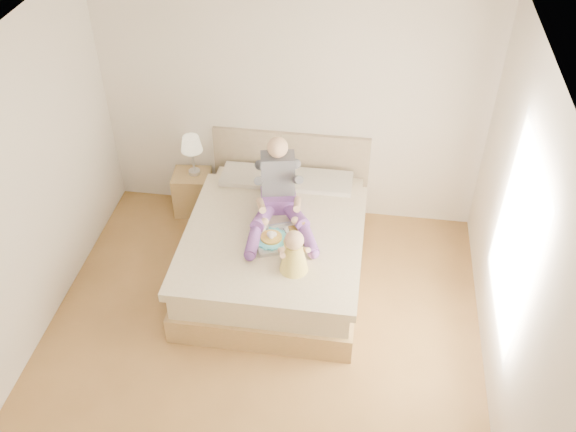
# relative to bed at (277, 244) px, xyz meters

# --- Properties ---
(room) EXTENTS (4.02, 4.22, 2.71)m
(room) POSITION_rel_bed_xyz_m (0.08, -1.08, 1.19)
(room) COLOR brown
(room) RESTS_ON ground
(bed) EXTENTS (1.70, 2.18, 1.00)m
(bed) POSITION_rel_bed_xyz_m (0.00, 0.00, 0.00)
(bed) COLOR olive
(bed) RESTS_ON ground
(nightstand) EXTENTS (0.44, 0.40, 0.49)m
(nightstand) POSITION_rel_bed_xyz_m (-1.08, 0.80, -0.07)
(nightstand) COLOR olive
(nightstand) RESTS_ON ground
(lamp) EXTENTS (0.23, 0.23, 0.47)m
(lamp) POSITION_rel_bed_xyz_m (-1.05, 0.82, 0.54)
(lamp) COLOR silver
(lamp) RESTS_ON nightstand
(adult) EXTENTS (0.70, 1.04, 0.82)m
(adult) POSITION_rel_bed_xyz_m (0.01, 0.11, 0.53)
(adult) COLOR #603586
(adult) RESTS_ON bed
(tray) EXTENTS (0.63, 0.56, 0.15)m
(tray) POSITION_rel_bed_xyz_m (0.09, -0.25, 0.33)
(tray) COLOR silver
(tray) RESTS_ON bed
(baby) EXTENTS (0.33, 0.38, 0.43)m
(baby) POSITION_rel_bed_xyz_m (0.25, -0.63, 0.47)
(baby) COLOR gold
(baby) RESTS_ON bed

